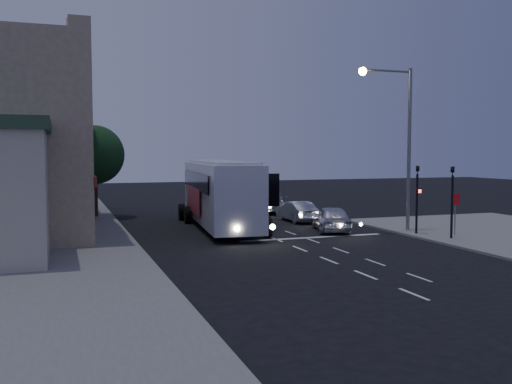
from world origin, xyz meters
name	(u,v)px	position (x,y,z in m)	size (l,w,h in m)	color
ground	(292,246)	(0.00, 0.00, 0.00)	(120.00, 120.00, 0.00)	black
sidewalk_far	(12,234)	(-13.00, 8.00, 0.06)	(12.00, 50.00, 0.12)	slate
road_markings	(290,235)	(1.29, 3.31, 0.00)	(8.00, 30.55, 0.01)	silver
tour_bus	(219,192)	(-1.53, 7.45, 2.15)	(4.01, 13.17, 3.98)	silver
car_suv	(332,218)	(4.04, 3.80, 0.74)	(1.74, 4.33, 1.48)	silver
car_sedan_a	(297,211)	(4.01, 8.72, 0.66)	(1.40, 4.01, 1.32)	silver
car_sedan_b	(265,202)	(4.03, 14.80, 0.76)	(2.13, 5.24, 1.52)	#9B9B9E
car_sedan_c	(250,196)	(4.70, 20.41, 0.81)	(2.70, 5.86, 1.63)	silver
car_extra	(229,194)	(4.24, 25.02, 0.68)	(1.44, 4.12, 1.36)	#B0B0BF
traffic_signal_main	(417,191)	(7.60, 0.78, 2.42)	(0.25, 0.35, 4.10)	black
traffic_signal_side	(452,193)	(8.30, -1.20, 2.42)	(0.18, 0.15, 4.10)	black
regulatory_sign	(456,207)	(9.30, -0.24, 1.60)	(0.45, 0.12, 2.20)	slate
streetlight	(399,130)	(7.34, 2.20, 5.73)	(3.32, 0.44, 9.00)	slate
low_building_north	(16,167)	(-13.50, 20.00, 3.39)	(9.40, 9.40, 6.50)	#ACA8A2
street_tree	(94,152)	(-8.21, 15.02, 4.50)	(4.00, 4.00, 6.20)	black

